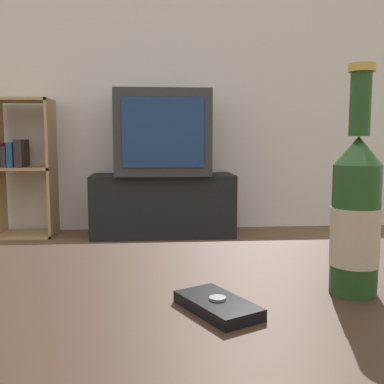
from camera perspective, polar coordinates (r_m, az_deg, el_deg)
back_wall at (r=3.59m, az=-5.13°, el=16.26°), size 8.00×0.05×2.60m
coffee_table at (r=0.58m, az=-6.67°, el=-20.85°), size 1.37×0.69×0.50m
tv_stand at (r=3.30m, az=-3.69°, el=-1.64°), size 1.03×0.40×0.45m
television at (r=3.26m, az=-3.76°, el=7.46°), size 0.66×0.51×0.59m
bookshelf at (r=3.46m, az=-20.77°, el=3.22°), size 0.41×0.30×0.99m
beer_bottle at (r=0.61m, az=20.07°, el=-2.75°), size 0.06×0.06×0.29m
cell_phone at (r=0.54m, az=3.26°, el=-14.17°), size 0.10×0.12×0.02m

